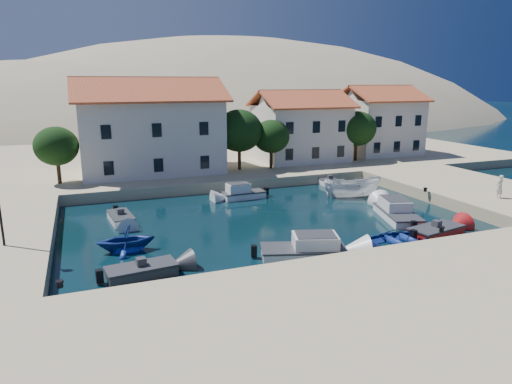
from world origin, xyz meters
The scene contains 21 objects.
ground centered at (0.00, 0.00, 0.00)m, with size 400.00×400.00×0.00m, color black.
quay_south centered at (0.00, -6.00, 0.50)m, with size 52.00×12.00×1.00m, color tan.
quay_east centered at (20.50, 10.00, 0.50)m, with size 11.00×20.00×1.00m, color tan.
quay_north centered at (2.00, 38.00, 0.50)m, with size 80.00×36.00×1.00m, color tan.
hills centered at (20.64, 123.62, -23.40)m, with size 254.00×176.00×99.00m.
building_left centered at (-6.00, 28.00, 5.94)m, with size 14.70×9.45×9.70m.
building_mid centered at (12.00, 29.00, 5.22)m, with size 10.50×8.40×8.30m.
building_right centered at (24.00, 30.00, 5.47)m, with size 9.45×8.40×8.80m.
trees centered at (4.51, 25.46, 4.84)m, with size 37.30×5.30×6.45m.
bollards centered at (2.80, 3.87, 1.15)m, with size 29.36×9.56×0.30m.
motorboat_grey_sw centered at (-10.36, 3.03, 0.29)m, with size 3.89×2.09×1.25m.
cabin_cruiser_south centered at (-0.94, 2.37, 0.48)m, with size 5.47×3.61×1.60m.
rowboat_south centered at (5.77, 1.88, 0.00)m, with size 3.70×5.18×1.07m, color navy.
motorboat_red_se centered at (9.37, 2.70, 0.29)m, with size 4.34×2.60×1.25m.
cabin_cruiser_east centered at (9.39, 6.85, 0.48)m, with size 3.73×5.82×1.60m.
boat_east centered at (9.85, 13.92, 0.00)m, with size 1.99×5.29×2.04m, color white.
motorboat_white_ne centered at (10.46, 19.00, 0.30)m, with size 1.75×3.58×1.25m.
rowboat_west centered at (-10.76, 7.21, 0.00)m, with size 3.01×3.48×1.84m, color navy.
motorboat_white_west centered at (-10.52, 13.64, 0.30)m, with size 1.88×3.58×1.25m.
cabin_cruiser_north centered at (0.50, 17.10, 0.48)m, with size 3.91×1.80×1.60m.
pedestrian centered at (18.69, 6.01, 1.96)m, with size 0.70×0.46×1.91m, color beige.
Camera 1 is at (-12.83, -20.59, 10.23)m, focal length 32.00 mm.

